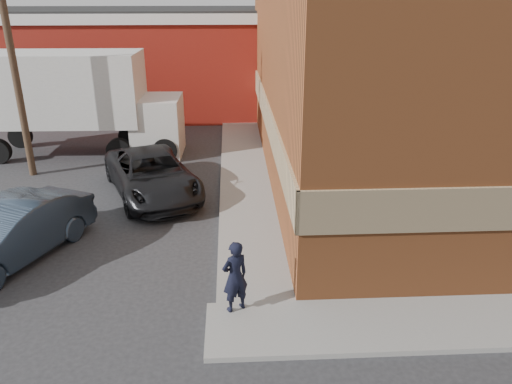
# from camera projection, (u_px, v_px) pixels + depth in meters

# --- Properties ---
(ground) EXTENTS (90.00, 90.00, 0.00)m
(ground) POSITION_uv_depth(u_px,v_px,m) (230.00, 307.00, 11.20)
(ground) COLOR #28282B
(ground) RESTS_ON ground
(brick_building) EXTENTS (14.25, 18.25, 9.36)m
(brick_building) POSITION_uv_depth(u_px,v_px,m) (459.00, 46.00, 18.15)
(brick_building) COLOR brown
(brick_building) RESTS_ON ground
(sidewalk_west) EXTENTS (1.80, 18.00, 0.12)m
(sidewalk_west) POSITION_uv_depth(u_px,v_px,m) (244.00, 169.00, 19.52)
(sidewalk_west) COLOR gray
(sidewalk_west) RESTS_ON ground
(warehouse) EXTENTS (16.30, 8.30, 5.60)m
(warehouse) POSITION_uv_depth(u_px,v_px,m) (122.00, 61.00, 28.31)
(warehouse) COLOR maroon
(warehouse) RESTS_ON ground
(utility_pole) EXTENTS (2.00, 0.26, 9.00)m
(utility_pole) POSITION_uv_depth(u_px,v_px,m) (10.00, 47.00, 17.34)
(utility_pole) COLOR #4A3325
(utility_pole) RESTS_ON ground
(man) EXTENTS (0.72, 0.63, 1.65)m
(man) POSITION_uv_depth(u_px,v_px,m) (235.00, 277.00, 10.61)
(man) COLOR black
(man) RESTS_ON sidewalk_south
(sedan) EXTENTS (3.51, 5.05, 1.58)m
(sedan) POSITION_uv_depth(u_px,v_px,m) (10.00, 233.00, 12.85)
(sedan) COLOR #2E3C4D
(sedan) RESTS_ON ground
(suv_a) EXTENTS (4.27, 5.90, 1.49)m
(suv_a) POSITION_uv_depth(u_px,v_px,m) (152.00, 174.00, 17.00)
(suv_a) COLOR black
(suv_a) RESTS_ON ground
(box_truck) EXTENTS (8.69, 2.83, 4.26)m
(box_truck) POSITION_uv_depth(u_px,v_px,m) (81.00, 97.00, 20.57)
(box_truck) COLOR silver
(box_truck) RESTS_ON ground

